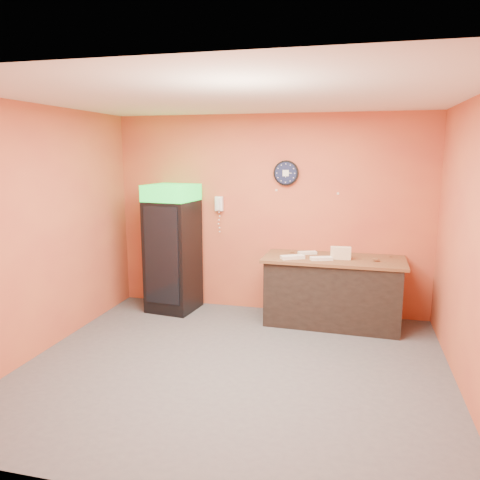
% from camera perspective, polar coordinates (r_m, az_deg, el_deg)
% --- Properties ---
extents(floor, '(4.50, 4.50, 0.00)m').
position_cam_1_polar(floor, '(5.19, -0.72, -15.30)').
color(floor, '#47474C').
rests_on(floor, ground).
extents(back_wall, '(4.50, 0.02, 2.80)m').
position_cam_1_polar(back_wall, '(6.68, 3.58, 3.12)').
color(back_wall, '#D2693B').
rests_on(back_wall, floor).
extents(left_wall, '(0.02, 4.00, 2.80)m').
position_cam_1_polar(left_wall, '(5.74, -23.05, 1.05)').
color(left_wall, '#D2693B').
rests_on(left_wall, floor).
extents(right_wall, '(0.02, 4.00, 2.80)m').
position_cam_1_polar(right_wall, '(4.72, 26.68, -1.14)').
color(right_wall, '#D2693B').
rests_on(right_wall, floor).
extents(ceiling, '(4.50, 4.00, 0.02)m').
position_cam_1_polar(ceiling, '(4.70, -0.81, 17.09)').
color(ceiling, white).
rests_on(ceiling, back_wall).
extents(beverage_cooler, '(0.71, 0.72, 1.83)m').
position_cam_1_polar(beverage_cooler, '(6.77, -8.27, -1.24)').
color(beverage_cooler, black).
rests_on(beverage_cooler, floor).
extents(prep_counter, '(1.76, 0.83, 0.87)m').
position_cam_1_polar(prep_counter, '(6.41, 11.24, -6.25)').
color(prep_counter, black).
rests_on(prep_counter, floor).
extents(wall_clock, '(0.35, 0.06, 0.35)m').
position_cam_1_polar(wall_clock, '(6.56, 5.63, 8.13)').
color(wall_clock, black).
rests_on(wall_clock, back_wall).
extents(wall_phone, '(0.11, 0.10, 0.21)m').
position_cam_1_polar(wall_phone, '(6.78, -2.57, 4.44)').
color(wall_phone, white).
rests_on(wall_phone, back_wall).
extents(butcher_paper, '(1.85, 0.87, 0.04)m').
position_cam_1_polar(butcher_paper, '(6.29, 11.39, -2.30)').
color(butcher_paper, brown).
rests_on(butcher_paper, prep_counter).
extents(sub_roll_stack, '(0.27, 0.11, 0.16)m').
position_cam_1_polar(sub_roll_stack, '(6.19, 12.18, -1.57)').
color(sub_roll_stack, '#F5E6BF').
rests_on(sub_roll_stack, butcher_paper).
extents(wrapped_sandwich_left, '(0.33, 0.25, 0.04)m').
position_cam_1_polar(wrapped_sandwich_left, '(6.14, 6.42, -2.08)').
color(wrapped_sandwich_left, silver).
rests_on(wrapped_sandwich_left, butcher_paper).
extents(wrapped_sandwich_mid, '(0.30, 0.20, 0.04)m').
position_cam_1_polar(wrapped_sandwich_mid, '(6.12, 9.88, -2.23)').
color(wrapped_sandwich_mid, silver).
rests_on(wrapped_sandwich_mid, butcher_paper).
extents(wrapped_sandwich_right, '(0.27, 0.19, 0.04)m').
position_cam_1_polar(wrapped_sandwich_right, '(6.44, 8.20, -1.55)').
color(wrapped_sandwich_right, silver).
rests_on(wrapped_sandwich_right, butcher_paper).
extents(kitchen_tool, '(0.07, 0.07, 0.07)m').
position_cam_1_polar(kitchen_tool, '(6.41, 12.44, -1.62)').
color(kitchen_tool, silver).
rests_on(kitchen_tool, butcher_paper).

